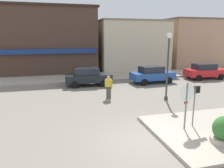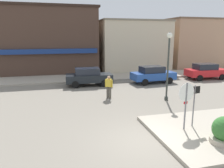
{
  "view_description": "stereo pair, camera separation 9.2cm",
  "coord_description": "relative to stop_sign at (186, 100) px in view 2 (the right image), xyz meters",
  "views": [
    {
      "loc": [
        -3.51,
        -7.66,
        4.27
      ],
      "look_at": [
        -0.29,
        4.5,
        1.5
      ],
      "focal_mm": 35.0,
      "sensor_mm": 36.0,
      "label": 1
    },
    {
      "loc": [
        -3.42,
        -7.68,
        4.27
      ],
      "look_at": [
        -0.29,
        4.5,
        1.5
      ],
      "focal_mm": 35.0,
      "sensor_mm": 36.0,
      "label": 2
    }
  ],
  "objects": [
    {
      "name": "parked_car_nearest",
      "position": [
        -2.75,
        10.61,
        -0.71
      ],
      "size": [
        4.09,
        2.05,
        1.56
      ],
      "color": "black",
      "rests_on": "ground"
    },
    {
      "name": "building_storefront_left_near",
      "position": [
        4.06,
        19.2,
        1.57
      ],
      "size": [
        8.57,
        7.33,
        6.16
      ],
      "color": "beige",
      "rests_on": "ground"
    },
    {
      "name": "lamp_post",
      "position": [
        1.69,
        4.81,
        1.44
      ],
      "size": [
        0.36,
        0.36,
        4.54
      ],
      "color": "#333833",
      "rests_on": "ground"
    },
    {
      "name": "parked_car_third",
      "position": [
        9.17,
        10.64,
        -0.71
      ],
      "size": [
        4.06,
        1.99,
        1.56
      ],
      "color": "red",
      "rests_on": "ground"
    },
    {
      "name": "one_way_sign",
      "position": [
        0.57,
        0.22,
        -0.19
      ],
      "size": [
        0.6,
        0.08,
        2.1
      ],
      "color": "slate",
      "rests_on": "ground"
    },
    {
      "name": "sidewalk_corner",
      "position": [
        1.72,
        -0.38,
        -1.44
      ],
      "size": [
        6.4,
        4.8,
        0.15
      ],
      "primitive_type": "cube",
      "color": "#A89E8C",
      "rests_on": "ground"
    },
    {
      "name": "ground_plane",
      "position": [
        -2.02,
        -0.43,
        -1.52
      ],
      "size": [
        160.0,
        160.0,
        0.0
      ],
      "primitive_type": "plane",
      "color": "gray"
    },
    {
      "name": "stop_sign",
      "position": [
        0.0,
        0.0,
        0.0
      ],
      "size": [
        0.82,
        0.11,
        2.3
      ],
      "color": "slate",
      "rests_on": "ground"
    },
    {
      "name": "building_corner_shop",
      "position": [
        -6.34,
        20.51,
        2.25
      ],
      "size": [
        11.55,
        9.57,
        7.53
      ],
      "color": "#473328",
      "rests_on": "ground"
    },
    {
      "name": "kerb_far",
      "position": [
        -2.02,
        13.98,
        -1.44
      ],
      "size": [
        80.0,
        4.0,
        0.15
      ],
      "primitive_type": "cube",
      "color": "#A89E8C",
      "rests_on": "ground"
    },
    {
      "name": "pedestrian_crossing_near",
      "position": [
        -2.0,
        6.17,
        -0.65
      ],
      "size": [
        0.51,
        0.38,
        1.61
      ],
      "color": "#4C473D",
      "rests_on": "ground"
    },
    {
      "name": "building_storefront_left_mid",
      "position": [
        13.81,
        20.44,
        1.77
      ],
      "size": [
        8.91,
        8.12,
        6.58
      ],
      "color": "tan",
      "rests_on": "ground"
    },
    {
      "name": "parked_car_second",
      "position": [
        3.17,
        10.22,
        -0.71
      ],
      "size": [
        4.1,
        2.08,
        1.56
      ],
      "color": "#234C9E",
      "rests_on": "ground"
    }
  ]
}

